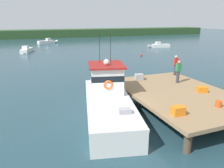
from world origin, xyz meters
TOP-DOWN VIEW (x-y plane):
  - ground_plane at (0.00, 0.00)m, footprint 200.00×200.00m
  - dock at (4.80, 0.00)m, footprint 6.00×9.00m
  - main_fishing_boat at (0.33, 1.05)m, footprint 4.35×9.95m
  - crate_single_far at (3.79, 3.45)m, footprint 0.67×0.55m
  - crate_stack_mid_dock at (6.12, -0.59)m, footprint 0.69×0.57m
  - crate_single_by_cleat at (2.55, -2.85)m, footprint 0.63×0.48m
  - bait_bucket at (5.17, -2.81)m, footprint 0.32×0.32m
  - deckhand_by_the_boat at (7.22, 3.64)m, footprint 0.36×0.22m
  - deckhand_further_back at (6.01, 1.71)m, footprint 0.36×0.22m
  - moored_boat_off_the_point at (0.55, 43.82)m, footprint 4.87×2.60m
  - moored_boat_far_left at (-4.24, 30.21)m, footprint 2.34×4.61m
  - moored_boat_outer_mooring at (21.49, 27.75)m, footprint 4.61×1.94m
  - mooring_buoy_inshore at (12.79, 19.46)m, footprint 0.32×0.32m
  - mooring_buoy_outer at (5.58, 6.86)m, footprint 0.44×0.44m
  - far_shoreline at (0.00, 62.00)m, footprint 120.00×8.00m

SIDE VIEW (x-z plane):
  - ground_plane at x=0.00m, z-range 0.00..0.00m
  - mooring_buoy_inshore at x=12.79m, z-range 0.00..0.32m
  - mooring_buoy_outer at x=5.58m, z-range 0.00..0.44m
  - moored_boat_outer_mooring at x=21.49m, z-range -0.18..0.97m
  - moored_boat_far_left at x=-4.24m, z-range -0.18..0.98m
  - moored_boat_off_the_point at x=0.55m, z-range -0.19..1.04m
  - main_fishing_boat at x=0.33m, z-range -1.39..3.41m
  - dock at x=4.80m, z-range 0.47..1.67m
  - far_shoreline at x=0.00m, z-range 0.00..2.40m
  - bait_bucket at x=5.17m, z-range 1.20..1.54m
  - crate_stack_mid_dock at x=6.12m, z-range 1.20..1.55m
  - crate_single_by_cleat at x=2.55m, z-range 1.20..1.63m
  - crate_single_far at x=3.79m, z-range 1.20..1.64m
  - deckhand_by_the_boat at x=7.22m, z-range 1.24..2.87m
  - deckhand_further_back at x=6.01m, z-range 1.24..2.87m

